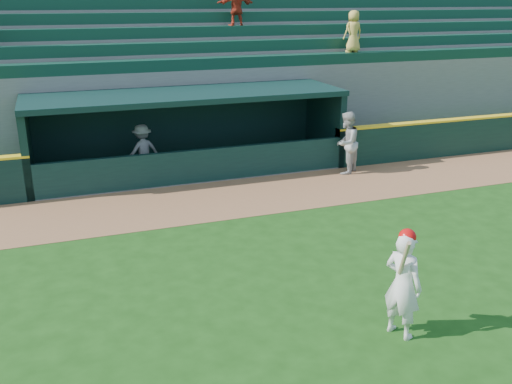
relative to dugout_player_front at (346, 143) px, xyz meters
The scene contains 7 objects.
ground 7.48m from the dugout_player_front, 127.11° to the right, with size 120.00×120.00×0.00m, color #174210.
warning_track 4.68m from the dugout_player_front, 167.25° to the right, with size 40.00×3.00×0.01m, color #8E5D38.
dugout_player_front is the anchor object (origin of this frame).
dugout_player_inside 6.14m from the dugout_player_front, 162.91° to the left, with size 1.02×0.59×1.58m, color #999994.
dugout 4.96m from the dugout_player_front, 154.94° to the left, with size 9.40×2.80×2.46m.
stands 8.16m from the dugout_player_front, 123.98° to the left, with size 34.50×6.25×7.62m.
batter_at_plate 8.86m from the dugout_player_front, 112.70° to the right, with size 0.65×0.84×1.85m.
Camera 1 is at (-3.81, -8.96, 5.17)m, focal length 40.00 mm.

